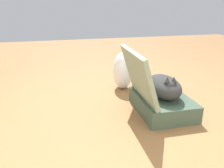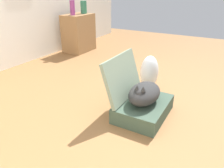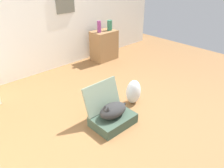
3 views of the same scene
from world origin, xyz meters
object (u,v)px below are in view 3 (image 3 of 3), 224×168
object	(u,v)px
plastic_bag_white	(133,92)
vase_short	(110,25)
suitcase_base	(113,120)
cat	(113,110)
side_table	(104,45)
vase_tall	(99,27)

from	to	relation	value
plastic_bag_white	vase_short	size ratio (longest dim) A/B	1.80
suitcase_base	cat	xyz separation A→B (m)	(-0.01, 0.00, 0.17)
suitcase_base	side_table	bearing A→B (deg)	51.44
suitcase_base	cat	size ratio (longest dim) A/B	1.17
side_table	vase_short	distance (m)	0.49
suitcase_base	vase_tall	world-z (taller)	vase_tall
vase_tall	suitcase_base	bearing A→B (deg)	-126.00
suitcase_base	vase_tall	distance (m)	2.61
cat	plastic_bag_white	distance (m)	0.69
plastic_bag_white	vase_tall	distance (m)	2.09
cat	plastic_bag_white	bearing A→B (deg)	16.38
plastic_bag_white	side_table	bearing A→B (deg)	62.31
suitcase_base	vase_short	distance (m)	2.76
side_table	vase_short	world-z (taller)	vase_short
suitcase_base	cat	distance (m)	0.17
vase_short	cat	bearing A→B (deg)	-131.69
vase_tall	vase_short	size ratio (longest dim) A/B	1.10
side_table	vase_short	size ratio (longest dim) A/B	3.04
plastic_bag_white	vase_short	distance (m)	2.20
suitcase_base	side_table	size ratio (longest dim) A/B	0.86
suitcase_base	side_table	xyz separation A→B (m)	(1.61, 2.03, 0.28)
side_table	vase_tall	size ratio (longest dim) A/B	2.75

